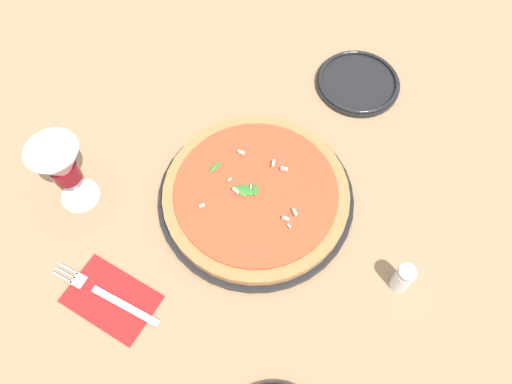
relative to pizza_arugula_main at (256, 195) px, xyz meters
The scene contains 7 objects.
ground_plane 0.04m from the pizza_arugula_main, 22.81° to the left, with size 6.00×6.00×0.00m, color #9E7A56.
pizza_arugula_main is the anchor object (origin of this frame).
wine_glass 0.35m from the pizza_arugula_main, 47.43° to the left, with size 0.09×0.09×0.16m.
napkin 0.32m from the pizza_arugula_main, 86.58° to the left, with size 0.18×0.14×0.01m.
fork 0.32m from the pizza_arugula_main, 85.29° to the left, with size 0.20×0.09×0.00m.
side_plate_white 0.36m from the pizza_arugula_main, 79.35° to the right, with size 0.18×0.18×0.02m.
shaker_pepper 0.30m from the pizza_arugula_main, 165.25° to the right, with size 0.03×0.03×0.07m.
Camera 1 is at (-0.36, 0.28, 0.84)m, focal length 35.00 mm.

